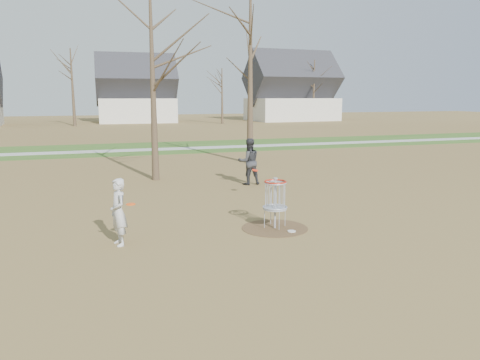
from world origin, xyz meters
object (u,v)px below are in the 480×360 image
(player_standing, at_px, (118,212))
(disc_golf_basket, at_px, (275,195))
(disc_grounded, at_px, (292,231))
(player_throwing, at_px, (249,162))

(player_standing, bearing_deg, disc_golf_basket, 78.29)
(disc_grounded, relative_size, disc_golf_basket, 0.16)
(player_standing, height_order, player_throwing, player_throwing)
(player_throwing, xyz_separation_m, disc_golf_basket, (-1.44, -6.26, -0.02))
(disc_golf_basket, bearing_deg, player_throwing, 77.08)
(player_standing, relative_size, disc_golf_basket, 1.20)
(player_throwing, height_order, disc_golf_basket, player_throwing)
(player_throwing, xyz_separation_m, disc_grounded, (-1.15, -6.73, -0.91))
(player_standing, height_order, disc_golf_basket, player_standing)
(player_standing, bearing_deg, player_throwing, 125.22)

